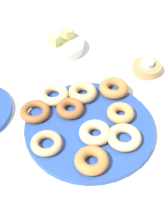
# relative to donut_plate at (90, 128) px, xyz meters

# --- Properties ---
(ground_plane) EXTENTS (2.40, 2.40, 0.00)m
(ground_plane) POSITION_rel_donut_plate_xyz_m (0.00, 0.00, -0.01)
(ground_plane) COLOR white
(donut_plate) EXTENTS (0.37, 0.37, 0.02)m
(donut_plate) POSITION_rel_donut_plate_xyz_m (0.00, 0.00, 0.00)
(donut_plate) COLOR #284C9E
(donut_plate) RESTS_ON ground_plane
(donut_0) EXTENTS (0.12, 0.12, 0.03)m
(donut_0) POSITION_rel_donut_plate_xyz_m (-0.06, -0.11, 0.02)
(donut_0) COLOR #BC7A3D
(donut_0) RESTS_ON donut_plate
(donut_1) EXTENTS (0.12, 0.12, 0.03)m
(donut_1) POSITION_rel_donut_plate_xyz_m (0.14, 0.08, 0.02)
(donut_1) COLOR #BC7A3D
(donut_1) RESTS_ON donut_plate
(donut_2) EXTENTS (0.09, 0.09, 0.03)m
(donut_2) POSITION_rel_donut_plate_xyz_m (-0.01, -0.04, 0.02)
(donut_2) COLOR #EABC84
(donut_2) RESTS_ON donut_plate
(donut_3) EXTENTS (0.09, 0.09, 0.03)m
(donut_3) POSITION_rel_donut_plate_xyz_m (0.05, 0.11, 0.02)
(donut_3) COLOR tan
(donut_3) RESTS_ON donut_plate
(donut_4) EXTENTS (0.11, 0.11, 0.03)m
(donut_4) POSITION_rel_donut_plate_xyz_m (0.09, -0.01, 0.02)
(donut_4) COLOR tan
(donut_4) RESTS_ON donut_plate
(donut_5) EXTENTS (0.10, 0.10, 0.03)m
(donut_5) POSITION_rel_donut_plate_xyz_m (0.05, -0.09, 0.02)
(donut_5) COLOR #EABC84
(donut_5) RESTS_ON donut_plate
(donut_6) EXTENTS (0.13, 0.13, 0.03)m
(donut_6) POSITION_rel_donut_plate_xyz_m (-0.03, 0.15, 0.02)
(donut_6) COLOR #EABC84
(donut_6) RESTS_ON donut_plate
(donut_7) EXTENTS (0.10, 0.10, 0.02)m
(donut_7) POSITION_rel_donut_plate_xyz_m (-0.13, 0.00, 0.02)
(donut_7) COLOR tan
(donut_7) RESTS_ON donut_plate
(donut_8) EXTENTS (0.10, 0.10, 0.02)m
(donut_8) POSITION_rel_donut_plate_xyz_m (-0.11, 0.12, 0.02)
(donut_8) COLOR #995B2D
(donut_8) RESTS_ON donut_plate
(donut_9) EXTENTS (0.10, 0.10, 0.02)m
(donut_9) POSITION_rel_donut_plate_xyz_m (-0.02, 0.08, 0.02)
(donut_9) COLOR #995B2D
(donut_9) RESTS_ON donut_plate
(candle_holder) EXTENTS (0.10, 0.10, 0.03)m
(candle_holder) POSITION_rel_donut_plate_xyz_m (0.30, 0.12, 0.01)
(candle_holder) COLOR tan
(candle_holder) RESTS_ON ground_plane
(tealight) EXTENTS (0.04, 0.04, 0.01)m
(tealight) POSITION_rel_donut_plate_xyz_m (0.30, 0.12, 0.03)
(tealight) COLOR silver
(tealight) RESTS_ON candle_holder
(fruit_bowl) EXTENTS (0.16, 0.16, 0.03)m
(fruit_bowl) POSITION_rel_donut_plate_xyz_m (0.12, 0.37, 0.01)
(fruit_bowl) COLOR silver
(fruit_bowl) RESTS_ON ground_plane
(melon_chunk_left) EXTENTS (0.05, 0.05, 0.04)m
(melon_chunk_left) POSITION_rel_donut_plate_xyz_m (0.09, 0.37, 0.04)
(melon_chunk_left) COLOR #DBD67A
(melon_chunk_left) RESTS_ON fruit_bowl
(melon_chunk_right) EXTENTS (0.04, 0.04, 0.04)m
(melon_chunk_right) POSITION_rel_donut_plate_xyz_m (0.15, 0.39, 0.04)
(melon_chunk_right) COLOR #DBD67A
(melon_chunk_right) RESTS_ON fruit_bowl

